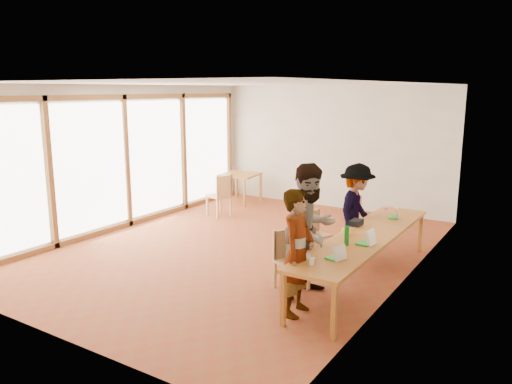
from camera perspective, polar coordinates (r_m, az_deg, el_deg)
ground at (r=9.35m, az=-1.57°, el=-6.44°), size 8.00×8.00×0.00m
wall_back at (r=12.48m, az=8.73°, el=5.09°), size 6.00×0.10×3.00m
wall_front at (r=6.16m, az=-22.89°, el=-2.47°), size 6.00×0.10×3.00m
wall_right at (r=7.75m, az=17.10°, el=0.70°), size 0.10×8.00×3.00m
window_wall at (r=10.91m, az=-14.66°, el=3.90°), size 0.10×8.00×3.00m
ceiling at (r=8.88m, az=-1.68°, el=12.41°), size 6.00×8.00×0.04m
communal_table at (r=7.74m, az=12.45°, el=-5.14°), size 0.80×4.00×0.75m
side_table at (r=12.97m, az=-1.84°, el=1.76°), size 0.90×0.90×0.75m
chair_near at (r=7.44m, az=3.67°, el=-6.90°), size 0.54×0.54×0.47m
chair_mid at (r=8.68m, az=4.82°, el=-4.47°), size 0.42×0.42×0.43m
chair_far at (r=8.90m, az=6.68°, el=-4.11°), size 0.49×0.49×0.43m
chair_empty at (r=10.14m, az=11.85°, el=-2.30°), size 0.40×0.40×0.43m
chair_spare at (r=11.53m, az=-3.94°, el=0.13°), size 0.56×0.56×0.52m
person_near at (r=6.51m, az=4.79°, el=-6.92°), size 0.46×0.65×1.67m
person_mid at (r=7.11m, az=6.24°, el=-4.34°), size 0.98×1.11×1.91m
person_far at (r=8.82m, az=11.39°, el=-2.15°), size 0.72×1.13×1.66m
laptop_near at (r=6.56m, az=9.30°, el=-7.18°), size 0.26×0.27×0.19m
laptop_mid at (r=7.25m, az=12.68°, el=-5.42°), size 0.23×0.27×0.22m
laptop_far at (r=8.82m, az=15.63°, el=-2.57°), size 0.26×0.27×0.18m
yellow_mug at (r=7.65m, az=10.28°, el=-4.48°), size 0.17×0.17×0.11m
green_bottle at (r=7.14m, az=10.33°, el=-4.94°), size 0.07×0.07×0.28m
clear_glass at (r=6.33m, az=6.42°, el=-7.89°), size 0.07×0.07×0.09m
condiment_cup at (r=6.57m, az=5.88°, el=-7.30°), size 0.08×0.08×0.06m
pink_phone at (r=9.46m, az=14.60°, el=-1.83°), size 0.05×0.10×0.01m
black_pouch at (r=8.22m, az=11.39°, el=-3.45°), size 0.16×0.26×0.09m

